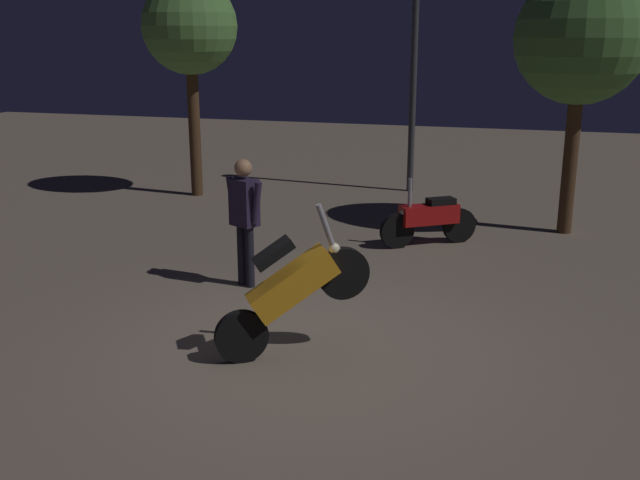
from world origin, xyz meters
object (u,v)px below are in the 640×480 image
(motorcycle_red_parked_left, at_px, (429,219))
(streetlamp_near, at_px, (415,37))
(person_rider_beside, at_px, (244,211))
(motorcycle_orange_foreground, at_px, (292,289))

(motorcycle_red_parked_left, xyz_separation_m, streetlamp_near, (-1.01, 4.12, 2.78))
(person_rider_beside, xyz_separation_m, streetlamp_near, (1.06, 6.79, 2.19))
(person_rider_beside, bearing_deg, motorcycle_red_parked_left, -11.47)
(motorcycle_orange_foreground, distance_m, streetlamp_near, 9.09)
(motorcycle_orange_foreground, bearing_deg, person_rider_beside, 91.12)
(person_rider_beside, relative_size, streetlamp_near, 0.34)
(person_rider_beside, bearing_deg, motorcycle_orange_foreground, -119.68)
(streetlamp_near, bearing_deg, person_rider_beside, -98.90)
(motorcycle_orange_foreground, relative_size, person_rider_beside, 0.95)
(motorcycle_orange_foreground, height_order, streetlamp_near, streetlamp_near)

